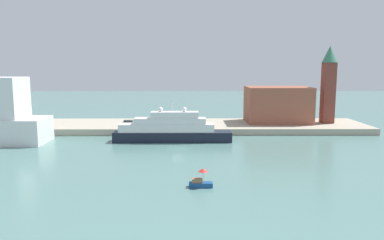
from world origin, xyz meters
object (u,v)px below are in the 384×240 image
Objects in this scene: bell_tower at (329,81)px; mooring_bollard at (170,128)px; person_figure at (142,122)px; harbor_building at (278,105)px; small_motorboat at (201,181)px; parked_car at (129,123)px; large_yacht at (171,130)px.

bell_tower is 49.60m from mooring_bollard.
harbor_building is at bearing 6.52° from person_figure.
person_figure is at bearing 106.93° from small_motorboat.
harbor_building reaches higher than small_motorboat.
bell_tower reaches higher than mooring_bollard.
large_yacht is at bearing -49.71° from parked_car.
harbor_building is 34.81m from mooring_bollard.
small_motorboat is 2.12× the size of person_figure.
large_yacht is at bearing -146.69° from harbor_building.
person_figure reaches higher than small_motorboat.
large_yacht is 18.64m from person_figure.
person_figure is (-55.65, -3.11, -11.83)m from bell_tower.
person_figure is (3.57, 0.82, 0.21)m from parked_car.
person_figure is 11.56m from mooring_bollard.
harbor_building is 31.29× the size of mooring_bollard.
large_yacht is 6.83× the size of parked_car.
small_motorboat is 45.09m from mooring_bollard.
bell_tower is 60.56m from parked_car.
parked_car is at bearing -176.21° from bell_tower.
bell_tower is 5.30× the size of parked_car.
mooring_bollard is (-0.59, 8.61, -0.90)m from large_yacht.
large_yacht is 1.56× the size of harbor_building.
parked_car is at bearing 151.67° from mooring_bollard.
parked_car is (-44.58, -5.50, -4.80)m from harbor_building.
mooring_bollard is at bearing -28.33° from parked_car.
harbor_building is at bearing 7.03° from parked_car.
bell_tower is at bearing 12.74° from mooring_bollard.
harbor_building reaches higher than mooring_bollard.
parked_car is 3.67m from person_figure.
mooring_bollard is (8.79, -7.48, -0.52)m from person_figure.
large_yacht reaches higher than person_figure.
harbor_building reaches higher than large_yacht.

